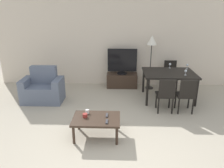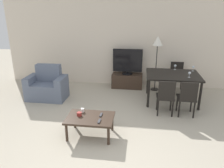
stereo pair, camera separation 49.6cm
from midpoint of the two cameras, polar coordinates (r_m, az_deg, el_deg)
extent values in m
plane|color=#B2A893|center=(3.83, -4.26, -18.78)|extent=(18.00, 18.00, 0.00)
cube|color=beige|center=(6.82, -1.20, 10.84)|extent=(7.41, 0.06, 2.70)
cube|color=slate|center=(6.09, -19.82, -2.38)|extent=(0.67, 0.63, 0.45)
cube|color=slate|center=(6.14, -19.59, 2.32)|extent=(0.67, 0.20, 0.46)
cube|color=slate|center=(6.23, -23.56, -1.50)|extent=(0.18, 0.63, 0.63)
cube|color=slate|center=(5.92, -16.08, -1.68)|extent=(0.18, 0.63, 0.63)
cube|color=#38281E|center=(6.79, 0.52, 0.96)|extent=(0.93, 0.44, 0.43)
cylinder|color=black|center=(6.72, 0.53, 2.82)|extent=(0.31, 0.31, 0.03)
cylinder|color=black|center=(6.71, 0.53, 3.15)|extent=(0.04, 0.04, 0.05)
cube|color=black|center=(6.62, 0.54, 6.23)|extent=(0.88, 0.04, 0.69)
cube|color=black|center=(6.59, 0.54, 6.18)|extent=(0.85, 0.01, 0.66)
cube|color=#38281E|center=(4.19, -7.55, -9.11)|extent=(0.89, 0.61, 0.04)
cylinder|color=#38281E|center=(4.16, -13.46, -12.92)|extent=(0.05, 0.05, 0.36)
cylinder|color=#38281E|center=(4.03, -2.35, -13.47)|extent=(0.05, 0.05, 0.36)
cylinder|color=#38281E|center=(4.58, -11.84, -9.59)|extent=(0.05, 0.05, 0.36)
cylinder|color=#38281E|center=(4.46, -1.87, -9.96)|extent=(0.05, 0.05, 0.36)
cube|color=black|center=(5.88, 12.39, 2.78)|extent=(1.34, 1.05, 0.04)
cylinder|color=black|center=(5.48, 6.64, -2.25)|extent=(0.06, 0.06, 0.71)
cylinder|color=black|center=(5.72, 18.95, -2.30)|extent=(0.06, 0.06, 0.71)
cylinder|color=black|center=(6.36, 6.02, 0.85)|extent=(0.06, 0.06, 0.71)
cylinder|color=black|center=(6.56, 16.72, 0.70)|extent=(0.06, 0.06, 0.71)
cube|color=black|center=(5.24, 11.01, -2.84)|extent=(0.40, 0.40, 0.04)
cylinder|color=black|center=(5.45, 8.93, -4.29)|extent=(0.04, 0.04, 0.40)
cylinder|color=black|center=(5.50, 12.29, -4.29)|extent=(0.04, 0.04, 0.40)
cylinder|color=black|center=(5.15, 9.33, -5.74)|extent=(0.04, 0.04, 0.40)
cylinder|color=black|center=(5.21, 12.89, -5.72)|extent=(0.04, 0.04, 0.40)
cube|color=black|center=(4.99, 11.48, -1.23)|extent=(0.37, 0.04, 0.42)
cube|color=black|center=(6.72, 13.08, 2.03)|extent=(0.40, 0.40, 0.04)
cylinder|color=black|center=(6.61, 11.82, -0.16)|extent=(0.04, 0.04, 0.40)
cylinder|color=black|center=(6.67, 14.56, -0.19)|extent=(0.04, 0.04, 0.40)
cylinder|color=black|center=(6.91, 11.39, 0.74)|extent=(0.04, 0.04, 0.40)
cylinder|color=black|center=(6.97, 14.02, 0.71)|extent=(0.04, 0.04, 0.40)
cube|color=black|center=(6.83, 12.95, 4.29)|extent=(0.37, 0.04, 0.42)
cube|color=black|center=(5.33, 16.00, -2.85)|extent=(0.40, 0.40, 0.04)
cylinder|color=black|center=(5.53, 13.78, -4.29)|extent=(0.04, 0.04, 0.40)
cylinder|color=black|center=(5.60, 17.03, -4.27)|extent=(0.04, 0.04, 0.40)
cylinder|color=black|center=(5.24, 14.46, -5.71)|extent=(0.04, 0.04, 0.40)
cylinder|color=black|center=(5.32, 17.89, -5.66)|extent=(0.04, 0.04, 0.40)
cube|color=black|center=(5.09, 16.70, -1.27)|extent=(0.37, 0.04, 0.42)
cylinder|color=black|center=(6.80, 7.63, -1.01)|extent=(0.24, 0.24, 0.02)
cylinder|color=black|center=(6.60, 7.89, 4.46)|extent=(0.02, 0.02, 1.32)
cone|color=white|center=(6.44, 8.22, 11.28)|extent=(0.29, 0.29, 0.27)
cube|color=#38383D|center=(4.02, -4.95, -9.84)|extent=(0.04, 0.15, 0.02)
cube|color=#38383D|center=(4.24, -4.75, -8.22)|extent=(0.04, 0.15, 0.02)
cylinder|color=maroon|center=(4.23, -10.46, -8.15)|extent=(0.09, 0.09, 0.07)
cylinder|color=white|center=(4.36, -9.76, -7.17)|extent=(0.07, 0.07, 0.08)
cylinder|color=silver|center=(6.30, 12.67, 4.10)|extent=(0.06, 0.06, 0.01)
cylinder|color=silver|center=(6.29, 12.70, 4.44)|extent=(0.01, 0.01, 0.07)
sphere|color=silver|center=(6.27, 12.74, 5.05)|extent=(0.07, 0.07, 0.07)
cylinder|color=silver|center=(5.73, 16.29, 2.25)|extent=(0.06, 0.06, 0.01)
cylinder|color=silver|center=(5.72, 16.33, 2.62)|extent=(0.01, 0.01, 0.07)
sphere|color=silver|center=(5.70, 16.39, 3.29)|extent=(0.07, 0.07, 0.07)
cylinder|color=silver|center=(6.33, 16.90, 3.80)|extent=(0.06, 0.06, 0.01)
cylinder|color=silver|center=(6.32, 16.93, 4.14)|extent=(0.01, 0.01, 0.07)
sphere|color=silver|center=(6.31, 16.99, 4.75)|extent=(0.07, 0.07, 0.07)
camera|label=1|loc=(0.25, -92.75, -0.97)|focal=35.00mm
camera|label=2|loc=(0.25, 87.25, 0.97)|focal=35.00mm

